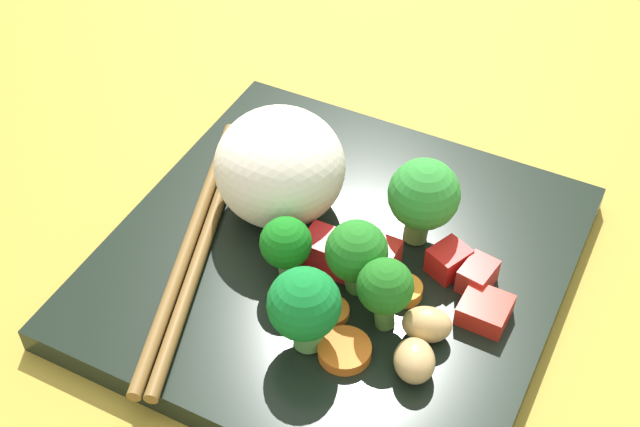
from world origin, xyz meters
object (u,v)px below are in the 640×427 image
(rice_mound, at_px, (280,167))
(carrot_slice_2, at_px, (345,350))
(square_plate, at_px, (335,264))
(chopstick_pair, at_px, (197,244))
(broccoli_floret_4, at_px, (304,306))

(rice_mound, bearing_deg, carrot_slice_2, 133.11)
(square_plate, relative_size, carrot_slice_2, 9.01)
(rice_mound, bearing_deg, chopstick_pair, 59.94)
(square_plate, bearing_deg, chopstick_pair, 21.21)
(square_plate, distance_m, carrot_slice_2, 0.08)
(chopstick_pair, bearing_deg, rice_mound, 133.94)
(broccoli_floret_4, distance_m, carrot_slice_2, 0.04)
(rice_mound, height_order, broccoli_floret_4, rice_mound)
(square_plate, relative_size, chopstick_pair, 1.21)
(rice_mound, bearing_deg, square_plate, 154.52)
(square_plate, height_order, chopstick_pair, chopstick_pair)
(square_plate, distance_m, rice_mound, 0.07)
(broccoli_floret_4, relative_size, chopstick_pair, 0.25)
(square_plate, height_order, rice_mound, rice_mound)
(square_plate, bearing_deg, broccoli_floret_4, 100.09)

